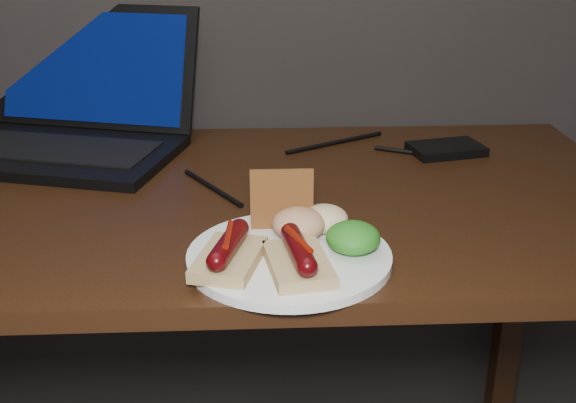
% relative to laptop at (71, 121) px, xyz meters
% --- Properties ---
extents(desk, '(1.40, 0.70, 0.75)m').
position_rel_laptop_xyz_m(desk, '(0.25, -0.24, -0.14)').
color(desk, black).
rests_on(desk, ground).
extents(laptop, '(0.49, 0.44, 0.25)m').
position_rel_laptop_xyz_m(laptop, '(0.00, 0.00, 0.00)').
color(laptop, black).
rests_on(laptop, desk).
extents(hard_drive, '(0.14, 0.11, 0.02)m').
position_rel_laptop_xyz_m(hard_drive, '(0.69, -0.06, -0.04)').
color(hard_drive, black).
rests_on(hard_drive, desk).
extents(desk_cables, '(0.84, 0.36, 0.01)m').
position_rel_laptop_xyz_m(desk_cables, '(0.29, -0.12, -0.05)').
color(desk_cables, black).
rests_on(desk_cables, desk).
extents(plate, '(0.32, 0.32, 0.01)m').
position_rel_laptop_xyz_m(plate, '(0.38, -0.48, -0.05)').
color(plate, white).
rests_on(plate, desk).
extents(bread_sausage_left, '(0.10, 0.13, 0.04)m').
position_rel_laptop_xyz_m(bread_sausage_left, '(0.30, -0.51, -0.02)').
color(bread_sausage_left, '#D3B37C').
rests_on(bread_sausage_left, plate).
extents(bread_sausage_center, '(0.09, 0.12, 0.04)m').
position_rel_laptop_xyz_m(bread_sausage_center, '(0.39, -0.53, -0.02)').
color(bread_sausage_center, '#D3B37C').
rests_on(bread_sausage_center, plate).
extents(crispbread, '(0.08, 0.01, 0.08)m').
position_rel_laptop_xyz_m(crispbread, '(0.37, -0.40, 0.00)').
color(crispbread, brown).
rests_on(crispbread, plate).
extents(salad_greens, '(0.07, 0.07, 0.04)m').
position_rel_laptop_xyz_m(salad_greens, '(0.46, -0.48, -0.02)').
color(salad_greens, '#136013').
rests_on(salad_greens, plate).
extents(salsa_mound, '(0.07, 0.07, 0.04)m').
position_rel_laptop_xyz_m(salsa_mound, '(0.39, -0.43, -0.02)').
color(salsa_mound, '#A72810').
rests_on(salsa_mound, plate).
extents(coleslaw_mound, '(0.06, 0.06, 0.04)m').
position_rel_laptop_xyz_m(coleslaw_mound, '(0.43, -0.42, -0.02)').
color(coleslaw_mound, silver).
rests_on(coleslaw_mound, plate).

